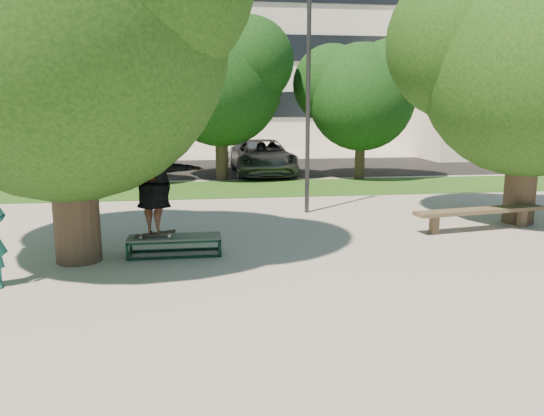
{
  "coord_description": "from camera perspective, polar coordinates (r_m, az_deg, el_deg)",
  "views": [
    {
      "loc": [
        -1.93,
        -9.06,
        2.87
      ],
      "look_at": [
        -0.58,
        0.6,
        1.0
      ],
      "focal_mm": 35.0,
      "sensor_mm": 36.0,
      "label": 1
    }
  ],
  "objects": [
    {
      "name": "ground",
      "position": [
        9.7,
        3.91,
        -6.37
      ],
      "size": [
        120.0,
        120.0,
        0.0
      ],
      "primitive_type": "plane",
      "color": "gray",
      "rests_on": "ground"
    },
    {
      "name": "grass_strip",
      "position": [
        19.01,
        1.02,
        2.2
      ],
      "size": [
        30.0,
        4.0,
        0.02
      ],
      "primitive_type": "cube",
      "color": "#214E16",
      "rests_on": "ground"
    },
    {
      "name": "asphalt_strip",
      "position": [
        25.3,
        -3.52,
        4.33
      ],
      "size": [
        40.0,
        8.0,
        0.01
      ],
      "primitive_type": "cube",
      "color": "black",
      "rests_on": "ground"
    },
    {
      "name": "tree_left",
      "position": [
        10.55,
        -22.0,
        18.57
      ],
      "size": [
        6.96,
        5.95,
        7.12
      ],
      "color": "#38281E",
      "rests_on": "ground"
    },
    {
      "name": "tree_right",
      "position": [
        14.51,
        25.72,
        14.66
      ],
      "size": [
        6.24,
        5.33,
        6.51
      ],
      "color": "#38281E",
      "rests_on": "ground"
    },
    {
      "name": "bg_tree_left",
      "position": [
        20.68,
        -21.43,
        12.52
      ],
      "size": [
        5.28,
        4.51,
        5.77
      ],
      "color": "#38281E",
      "rests_on": "ground"
    },
    {
      "name": "bg_tree_mid",
      "position": [
        21.19,
        -5.79,
        13.9
      ],
      "size": [
        5.76,
        4.92,
        6.24
      ],
      "color": "#38281E",
      "rests_on": "ground"
    },
    {
      "name": "bg_tree_right",
      "position": [
        21.6,
        9.42,
        12.36
      ],
      "size": [
        5.04,
        4.31,
        5.43
      ],
      "color": "#38281E",
      "rests_on": "ground"
    },
    {
      "name": "lamppost",
      "position": [
        14.37,
        3.91,
        11.95
      ],
      "size": [
        0.25,
        0.15,
        6.11
      ],
      "color": "#2D2D30",
      "rests_on": "ground"
    },
    {
      "name": "office_building",
      "position": [
        41.36,
        -8.38,
        17.87
      ],
      "size": [
        30.0,
        14.12,
        16.0
      ],
      "color": "silver",
      "rests_on": "ground"
    },
    {
      "name": "side_building",
      "position": [
        36.92,
        25.29,
        11.59
      ],
      "size": [
        15.0,
        10.0,
        8.0
      ],
      "primitive_type": "cube",
      "color": "white",
      "rests_on": "ground"
    },
    {
      "name": "grind_box",
      "position": [
        10.58,
        -10.41,
        -3.99
      ],
      "size": [
        1.8,
        0.6,
        0.38
      ],
      "color": "black",
      "rests_on": "ground"
    },
    {
      "name": "skater_rig",
      "position": [
        10.39,
        -12.62,
        1.71
      ],
      "size": [
        2.07,
        0.92,
        1.71
      ],
      "rotation": [
        0.0,
        0.0,
        2.95
      ],
      "color": "white",
      "rests_on": "grind_box"
    },
    {
      "name": "bench",
      "position": [
        13.36,
        21.47,
        -0.42
      ],
      "size": [
        3.39,
        1.0,
        0.52
      ],
      "rotation": [
        0.0,
        0.0,
        0.17
      ],
      "color": "brown",
      "rests_on": "ground"
    },
    {
      "name": "car_silver_a",
      "position": [
        24.8,
        -24.55,
        4.75
      ],
      "size": [
        1.88,
        3.95,
        1.31
      ],
      "primitive_type": "imported",
      "rotation": [
        0.0,
        0.0,
        -0.09
      ],
      "color": "silver",
      "rests_on": "asphalt_strip"
    },
    {
      "name": "car_dark",
      "position": [
        25.62,
        -14.87,
        5.79
      ],
      "size": [
        1.98,
        4.79,
        1.54
      ],
      "primitive_type": "imported",
      "rotation": [
        0.0,
        0.0,
        -0.07
      ],
      "color": "black",
      "rests_on": "asphalt_strip"
    },
    {
      "name": "car_grey",
      "position": [
        22.83,
        -0.99,
        5.5
      ],
      "size": [
        2.48,
        5.33,
        1.48
      ],
      "primitive_type": "imported",
      "rotation": [
        0.0,
        0.0,
        0.01
      ],
      "color": "#5C5C61",
      "rests_on": "asphalt_strip"
    },
    {
      "name": "car_silver_b",
      "position": [
        24.82,
        -2.3,
        5.7
      ],
      "size": [
        2.18,
        4.58,
        1.29
      ],
      "primitive_type": "imported",
      "rotation": [
        0.0,
        0.0,
        0.09
      ],
      "color": "#B2B2B7",
      "rests_on": "asphalt_strip"
    }
  ]
}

